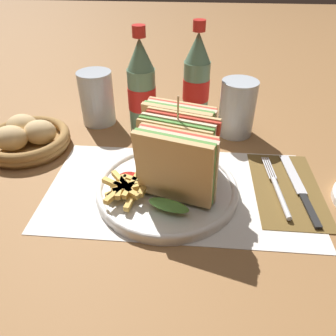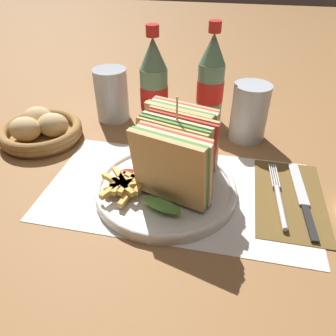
% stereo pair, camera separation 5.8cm
% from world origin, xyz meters
% --- Properties ---
extents(ground_plane, '(4.00, 4.00, 0.00)m').
position_xyz_m(ground_plane, '(0.00, 0.00, 0.00)').
color(ground_plane, olive).
extents(placemat, '(0.48, 0.26, 0.00)m').
position_xyz_m(placemat, '(-0.00, 0.02, 0.00)').
color(placemat, silver).
rests_on(placemat, ground_plane).
extents(plate_main, '(0.25, 0.25, 0.02)m').
position_xyz_m(plate_main, '(-0.02, 0.01, 0.01)').
color(plate_main, white).
rests_on(plate_main, ground_plane).
extents(club_sandwich, '(0.14, 0.20, 0.17)m').
position_xyz_m(club_sandwich, '(-0.00, 0.03, 0.08)').
color(club_sandwich, tan).
rests_on(club_sandwich, plate_main).
extents(fries_pile, '(0.09, 0.10, 0.02)m').
position_xyz_m(fries_pile, '(-0.09, -0.01, 0.03)').
color(fries_pile, gold).
rests_on(fries_pile, plate_main).
extents(ketchup_blob, '(0.04, 0.04, 0.01)m').
position_xyz_m(ketchup_blob, '(-0.09, 0.02, 0.03)').
color(ketchup_blob, maroon).
rests_on(ketchup_blob, plate_main).
extents(napkin, '(0.12, 0.22, 0.00)m').
position_xyz_m(napkin, '(0.20, 0.04, 0.00)').
color(napkin, brown).
rests_on(napkin, ground_plane).
extents(fork, '(0.02, 0.18, 0.01)m').
position_xyz_m(fork, '(0.18, 0.03, 0.01)').
color(fork, silver).
rests_on(fork, napkin).
extents(knife, '(0.03, 0.20, 0.00)m').
position_xyz_m(knife, '(0.22, 0.04, 0.01)').
color(knife, black).
rests_on(knife, napkin).
extents(coke_bottle_near, '(0.06, 0.06, 0.23)m').
position_xyz_m(coke_bottle_near, '(-0.10, 0.25, 0.10)').
color(coke_bottle_near, slate).
rests_on(coke_bottle_near, ground_plane).
extents(coke_bottle_far, '(0.06, 0.06, 0.23)m').
position_xyz_m(coke_bottle_far, '(0.02, 0.31, 0.10)').
color(coke_bottle_far, slate).
rests_on(coke_bottle_far, ground_plane).
extents(glass_near, '(0.08, 0.08, 0.13)m').
position_xyz_m(glass_near, '(0.12, 0.25, 0.05)').
color(glass_near, silver).
rests_on(glass_near, ground_plane).
extents(glass_far, '(0.08, 0.08, 0.13)m').
position_xyz_m(glass_far, '(-0.21, 0.27, 0.05)').
color(glass_far, silver).
rests_on(glass_far, ground_plane).
extents(bread_basket, '(0.18, 0.18, 0.06)m').
position_xyz_m(bread_basket, '(-0.34, 0.14, 0.02)').
color(bread_basket, olive).
rests_on(bread_basket, ground_plane).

